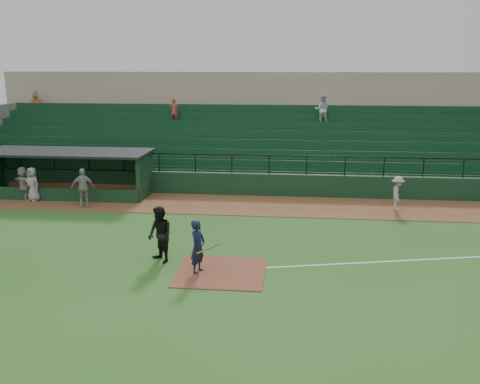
# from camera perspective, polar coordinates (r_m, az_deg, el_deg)

# --- Properties ---
(ground) EXTENTS (90.00, 90.00, 0.00)m
(ground) POSITION_cam_1_polar(r_m,az_deg,el_deg) (19.48, -1.59, -7.41)
(ground) COLOR #28571C
(ground) RESTS_ON ground
(warning_track) EXTENTS (40.00, 4.00, 0.03)m
(warning_track) POSITION_cam_1_polar(r_m,az_deg,el_deg) (27.06, 0.68, -1.39)
(warning_track) COLOR brown
(warning_track) RESTS_ON ground
(home_plate_dirt) EXTENTS (3.00, 3.00, 0.03)m
(home_plate_dirt) POSITION_cam_1_polar(r_m,az_deg,el_deg) (18.56, -2.01, -8.46)
(home_plate_dirt) COLOR brown
(home_plate_dirt) RESTS_ON ground
(foul_line) EXTENTS (17.49, 4.44, 0.01)m
(foul_line) POSITION_cam_1_polar(r_m,az_deg,el_deg) (21.18, 21.02, -6.59)
(foul_line) COLOR white
(foul_line) RESTS_ON ground
(stadium_structure) EXTENTS (38.00, 13.08, 6.40)m
(stadium_structure) POSITION_cam_1_polar(r_m,az_deg,el_deg) (34.90, 2.03, 5.78)
(stadium_structure) COLOR black
(stadium_structure) RESTS_ON ground
(dugout) EXTENTS (8.90, 3.20, 2.42)m
(dugout) POSITION_cam_1_polar(r_m,az_deg,el_deg) (30.71, -17.45, 2.29)
(dugout) COLOR black
(dugout) RESTS_ON ground
(batter_at_plate) EXTENTS (1.11, 0.78, 1.85)m
(batter_at_plate) POSITION_cam_1_polar(r_m,az_deg,el_deg) (18.27, -4.48, -5.80)
(batter_at_plate) COLOR black
(batter_at_plate) RESTS_ON ground
(umpire) EXTENTS (1.24, 1.24, 2.03)m
(umpire) POSITION_cam_1_polar(r_m,az_deg,el_deg) (19.38, -8.48, -4.50)
(umpire) COLOR black
(umpire) RESTS_ON ground
(runner) EXTENTS (0.77, 1.16, 1.66)m
(runner) POSITION_cam_1_polar(r_m,az_deg,el_deg) (26.95, 16.35, -0.15)
(runner) COLOR #A29D97
(runner) RESTS_ON warning_track
(dugout_player_a) EXTENTS (1.22, 0.81, 1.92)m
(dugout_player_a) POSITION_cam_1_polar(r_m,az_deg,el_deg) (27.64, -16.32, 0.46)
(dugout_player_a) COLOR #A09B96
(dugout_player_a) RESTS_ON warning_track
(dugout_player_b) EXTENTS (1.01, 0.86, 1.76)m
(dugout_player_b) POSITION_cam_1_polar(r_m,az_deg,el_deg) (29.58, -21.13, 0.76)
(dugout_player_b) COLOR gray
(dugout_player_b) RESTS_ON warning_track
(dugout_player_c) EXTENTS (1.69, 1.16, 1.76)m
(dugout_player_c) POSITION_cam_1_polar(r_m,az_deg,el_deg) (30.07, -21.96, 0.88)
(dugout_player_c) COLOR #A5A09B
(dugout_player_c) RESTS_ON warning_track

